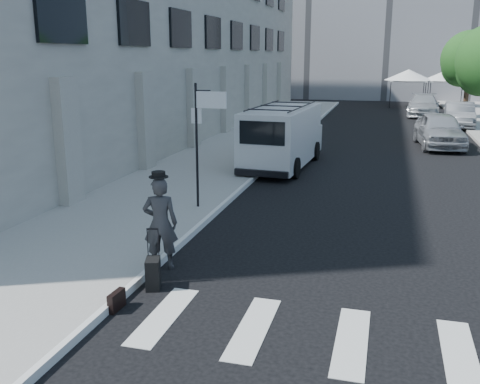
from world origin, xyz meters
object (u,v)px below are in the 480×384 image
Objects in this scene: suitcase at (153,273)px; cargo_van at (283,136)px; parked_car_b at (459,115)px; businessman at (160,224)px; parked_car_c at (423,105)px; briefcase at (117,301)px; parked_car_a at (440,130)px.

cargo_van reaches higher than suitcase.
cargo_van is 1.35× the size of parked_car_b.
businessman is 0.37× the size of parked_car_c.
parked_car_a is (6.90, 19.87, 0.68)m from briefcase.
cargo_van is at bearing 71.10° from suitcase.
businessman is at bearing -98.51° from parked_car_c.
cargo_van is (0.41, 13.26, 1.05)m from briefcase.
parked_car_a is 8.27m from parked_car_b.
parked_car_b is at bearing -124.26° from businessman.
suitcase is 0.25× the size of parked_car_b.
briefcase is 34.83m from parked_car_c.
parked_car_b reaches higher than suitcase.
businessman reaches higher than briefcase.
briefcase is 0.38× the size of suitcase.
businessman is 0.42× the size of parked_car_b.
suitcase is 0.23× the size of parked_car_a.
parked_car_c reaches higher than suitcase.
parked_car_a is 1.06× the size of parked_car_b.
parked_car_a is (6.49, 6.61, -0.37)m from cargo_van.
suitcase is at bearing 88.70° from businessman.
cargo_van reaches higher than briefcase.
cargo_van reaches higher than businessman.
parked_car_c is (-1.80, 6.20, 0.00)m from parked_car_b.
businessman reaches higher than parked_car_a.
parked_car_c is (6.90, 34.13, 0.61)m from briefcase.
parked_car_a is at bearing 73.67° from briefcase.
businessman is at bearing -88.65° from cargo_van.
parked_car_b is (8.70, 25.94, -0.21)m from businessman.
parked_car_c is (6.65, 33.13, 0.47)m from suitcase.
businessman is 32.87m from parked_car_c.
businessman is 27.36m from parked_car_b.
suitcase is (0.25, -0.99, -0.68)m from businessman.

